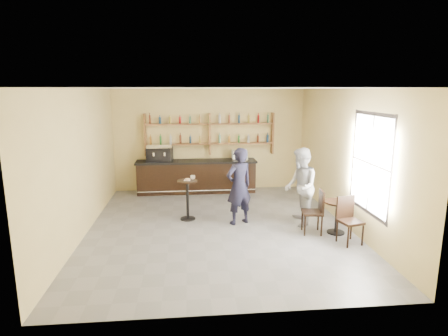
{
  "coord_description": "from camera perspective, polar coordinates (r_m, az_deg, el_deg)",
  "views": [
    {
      "loc": [
        -0.67,
        -8.31,
        3.18
      ],
      "look_at": [
        0.2,
        0.8,
        1.25
      ],
      "focal_mm": 30.0,
      "sensor_mm": 36.0,
      "label": 1
    }
  ],
  "objects": [
    {
      "name": "pastry_case",
      "position": [
        11.74,
        2.38,
        1.98
      ],
      "size": [
        0.52,
        0.42,
        0.3
      ],
      "primitive_type": null,
      "rotation": [
        0.0,
        0.0,
        -0.05
      ],
      "color": "silver",
      "rests_on": "bar_counter"
    },
    {
      "name": "wall_back",
      "position": [
        11.93,
        -2.2,
        4.29
      ],
      "size": [
        7.0,
        0.0,
        7.0
      ],
      "primitive_type": "plane",
      "rotation": [
        1.57,
        0.0,
        0.0
      ],
      "color": "#E3CB81",
      "rests_on": "floor"
    },
    {
      "name": "floor",
      "position": [
        8.92,
        -0.8,
        -8.98
      ],
      "size": [
        7.0,
        7.0,
        0.0
      ],
      "primitive_type": "plane",
      "color": "slate",
      "rests_on": "ground"
    },
    {
      "name": "bar_counter",
      "position": [
        11.77,
        -4.19,
        -1.27
      ],
      "size": [
        3.73,
        0.73,
        1.01
      ],
      "primitive_type": null,
      "color": "black",
      "rests_on": "floor"
    },
    {
      "name": "chair_south",
      "position": [
        8.27,
        18.72,
        -7.67
      ],
      "size": [
        0.52,
        0.52,
        0.99
      ],
      "primitive_type": null,
      "rotation": [
        0.0,
        0.0,
        0.26
      ],
      "color": "black",
      "rests_on": "floor"
    },
    {
      "name": "cup_pedestal",
      "position": [
        9.27,
        -4.78,
        -1.42
      ],
      "size": [
        0.14,
        0.14,
        0.1
      ],
      "primitive_type": "imported",
      "rotation": [
        0.0,
        0.0,
        0.19
      ],
      "color": "white",
      "rests_on": "pedestal_table"
    },
    {
      "name": "cup_cafe",
      "position": [
        8.71,
        17.25,
        -4.53
      ],
      "size": [
        0.14,
        0.14,
        0.1
      ],
      "primitive_type": "imported",
      "rotation": [
        0.0,
        0.0,
        -0.28
      ],
      "color": "white",
      "rests_on": "cafe_table"
    },
    {
      "name": "patron_second",
      "position": [
        9.02,
        11.56,
        -2.81
      ],
      "size": [
        0.81,
        0.98,
        1.85
      ],
      "primitive_type": "imported",
      "rotation": [
        0.0,
        0.0,
        -1.7
      ],
      "color": "#9D9DA2",
      "rests_on": "floor"
    },
    {
      "name": "man_main",
      "position": [
        8.88,
        2.29,
        -2.8
      ],
      "size": [
        0.8,
        0.68,
        1.85
      ],
      "primitive_type": "imported",
      "rotation": [
        0.0,
        0.0,
        3.57
      ],
      "color": "black",
      "rests_on": "floor"
    },
    {
      "name": "donut",
      "position": [
        9.16,
        -5.58,
        -1.73
      ],
      "size": [
        0.16,
        0.16,
        0.04
      ],
      "primitive_type": "torus",
      "rotation": [
        0.0,
        0.0,
        -0.36
      ],
      "color": "#D4974D",
      "rests_on": "napkin"
    },
    {
      "name": "espresso_machine",
      "position": [
        11.65,
        -9.77,
        2.34
      ],
      "size": [
        0.81,
        0.59,
        0.54
      ],
      "primitive_type": null,
      "rotation": [
        0.0,
        0.0,
        -0.14
      ],
      "color": "black",
      "rests_on": "bar_counter"
    },
    {
      "name": "wall_front",
      "position": [
        5.1,
        2.38,
        -6.11
      ],
      "size": [
        7.0,
        0.0,
        7.0
      ],
      "primitive_type": "plane",
      "rotation": [
        -1.57,
        0.0,
        0.0
      ],
      "color": "#E3CB81",
      "rests_on": "floor"
    },
    {
      "name": "wall_left",
      "position": [
        8.77,
        -20.77,
        0.76
      ],
      "size": [
        0.0,
        7.0,
        7.0
      ],
      "primitive_type": "plane",
      "rotation": [
        1.57,
        0.0,
        1.57
      ],
      "color": "#E3CB81",
      "rests_on": "floor"
    },
    {
      "name": "chair_west",
      "position": [
        8.63,
        13.3,
        -6.53
      ],
      "size": [
        0.48,
        0.48,
        0.99
      ],
      "primitive_type": null,
      "rotation": [
        0.0,
        0.0,
        -1.7
      ],
      "color": "black",
      "rests_on": "floor"
    },
    {
      "name": "cafe_table",
      "position": [
        8.81,
        16.78,
        -7.19
      ],
      "size": [
        0.69,
        0.69,
        0.74
      ],
      "primitive_type": null,
      "rotation": [
        0.0,
        0.0,
        -0.19
      ],
      "color": "black",
      "rests_on": "floor"
    },
    {
      "name": "ceiling",
      "position": [
        8.33,
        -0.86,
        12.05
      ],
      "size": [
        7.0,
        7.0,
        0.0
      ],
      "primitive_type": "plane",
      "rotation": [
        3.14,
        0.0,
        0.0
      ],
      "color": "white",
      "rests_on": "wall_back"
    },
    {
      "name": "shelf_unit",
      "position": [
        11.77,
        -2.17,
        5.22
      ],
      "size": [
        4.0,
        0.26,
        1.4
      ],
      "primitive_type": null,
      "color": "brown",
      "rests_on": "wall_back"
    },
    {
      "name": "napkin",
      "position": [
        9.18,
        -5.64,
        -1.86
      ],
      "size": [
        0.17,
        0.17,
        0.0
      ],
      "primitive_type": "cube",
      "rotation": [
        0.0,
        0.0,
        -0.08
      ],
      "color": "white",
      "rests_on": "pedestal_table"
    },
    {
      "name": "window_pane",
      "position": [
        8.13,
        21.44,
        0.6
      ],
      "size": [
        0.0,
        2.0,
        2.0
      ],
      "primitive_type": "plane",
      "rotation": [
        1.57,
        0.0,
        -1.57
      ],
      "color": "white",
      "rests_on": "wall_right"
    },
    {
      "name": "window_frame",
      "position": [
        8.13,
        21.4,
        0.6
      ],
      "size": [
        0.04,
        1.7,
        2.1
      ],
      "primitive_type": null,
      "color": "black",
      "rests_on": "wall_right"
    },
    {
      "name": "liquor_bottles",
      "position": [
        11.76,
        -2.18,
        6.04
      ],
      "size": [
        3.68,
        0.1,
        1.0
      ],
      "primitive_type": null,
      "color": "#8C5919",
      "rests_on": "shelf_unit"
    },
    {
      "name": "pedestal_table",
      "position": [
        9.31,
        -5.58,
        -4.87
      ],
      "size": [
        0.57,
        0.57,
        1.0
      ],
      "primitive_type": null,
      "rotation": [
        0.0,
        0.0,
        0.18
      ],
      "color": "black",
      "rests_on": "floor"
    },
    {
      "name": "wall_right",
      "position": [
        9.22,
        18.11,
        1.45
      ],
      "size": [
        0.0,
        7.0,
        7.0
      ],
      "primitive_type": "plane",
      "rotation": [
        1.57,
        0.0,
        -1.57
      ],
      "color": "#E3CB81",
      "rests_on": "floor"
    }
  ]
}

